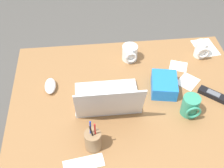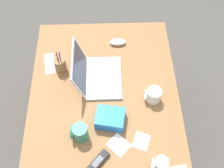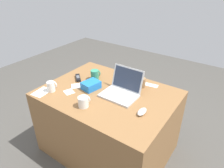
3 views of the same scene
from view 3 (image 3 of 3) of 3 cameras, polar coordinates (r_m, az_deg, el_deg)
The scene contains 14 objects.
ground_plane at distance 2.38m, azimuth -0.99°, elevation -17.18°, with size 6.00×6.00×0.00m, color #4C4944.
desk at distance 2.13m, azimuth -1.08°, elevation -10.58°, with size 1.23×0.92×0.71m, color olive.
laptop at distance 1.87m, azimuth 2.68°, elevation -1.71°, with size 0.32×0.29×0.23m.
computer_mouse at distance 1.66m, azimuth 8.38°, elevation -7.66°, with size 0.06×0.11×0.04m, color white.
coffee_mug_white at distance 2.13m, azimuth -4.77°, elevation 2.57°, with size 0.08×0.10×0.11m.
coffee_mug_tall at distance 2.01m, azimuth -16.59°, elevation -0.63°, with size 0.07×0.08×0.10m.
coffee_mug_spare at distance 1.73m, azimuth -7.96°, elevation -4.91°, with size 0.09×0.10×0.09m.
cordless_phone at distance 2.18m, azimuth -9.49°, elevation 1.72°, with size 0.14×0.13×0.03m.
pen_holder at distance 2.01m, azimuth 8.31°, elevation 0.44°, with size 0.07×0.07×0.17m.
snack_bag at distance 1.98m, azimuth -5.90°, elevation -0.33°, with size 0.13×0.16×0.07m, color blue.
paper_note_near_laptop at distance 1.97m, azimuth -11.92°, elevation -2.17°, with size 0.10×0.08×0.00m, color white.
paper_note_left at distance 2.08m, azimuth 10.39°, elevation -0.21°, with size 0.17×0.06×0.00m, color white.
paper_note_right at distance 2.06m, azimuth -9.74°, elevation -0.51°, with size 0.10×0.11×0.00m, color white.
paper_note_front at distance 2.04m, azimuth -19.01°, elevation -2.13°, with size 0.12×0.17×0.00m, color white.
Camera 3 is at (0.97, -1.31, 1.73)m, focal length 32.73 mm.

